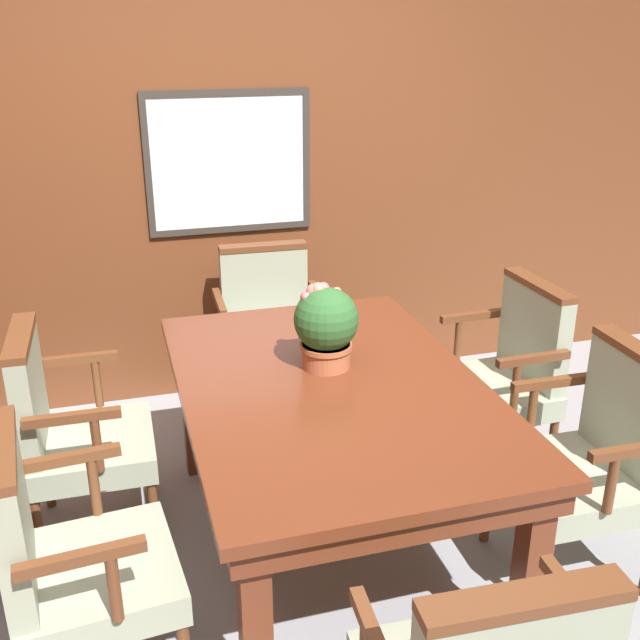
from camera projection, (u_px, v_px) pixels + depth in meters
ground_plane at (317, 580)px, 2.94m from camera, size 14.00×14.00×0.00m
wall_back at (226, 182)px, 4.09m from camera, size 7.20×0.08×2.45m
dining_table at (331, 405)px, 2.88m from camera, size 1.13×1.69×0.77m
chair_right_near at (593, 455)px, 2.85m from camera, size 0.52×0.58×0.94m
chair_right_far at (505, 371)px, 3.54m from camera, size 0.52×0.58×0.94m
chair_left_far at (70, 428)px, 3.04m from camera, size 0.51×0.57×0.94m
chair_head_far at (269, 328)px, 4.04m from camera, size 0.58×0.52×0.94m
chair_left_near at (67, 557)px, 2.31m from camera, size 0.55×0.60×0.94m
potted_plant at (326, 325)px, 2.92m from camera, size 0.26×0.26×0.35m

